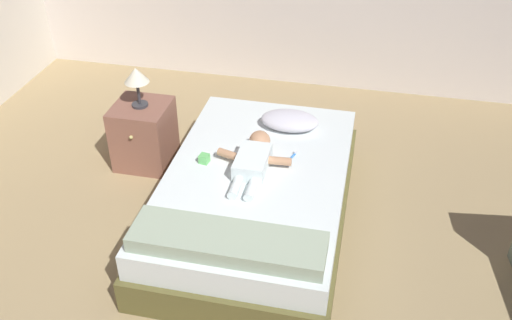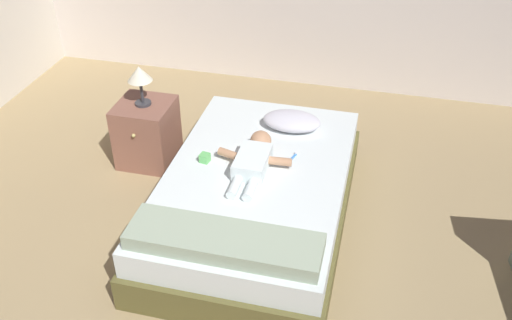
% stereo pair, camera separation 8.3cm
% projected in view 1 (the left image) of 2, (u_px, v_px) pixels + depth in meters
% --- Properties ---
extents(ground_plane, '(8.00, 8.00, 0.00)m').
position_uv_depth(ground_plane, '(258.00, 304.00, 3.45)').
color(ground_plane, tan).
extents(bed, '(1.25, 2.00, 0.43)m').
position_uv_depth(bed, '(256.00, 197.00, 3.96)').
color(bed, brown).
rests_on(bed, ground_plane).
extents(pillow, '(0.44, 0.27, 0.13)m').
position_uv_depth(pillow, '(290.00, 121.00, 4.26)').
color(pillow, silver).
rests_on(pillow, bed).
extents(baby, '(0.53, 0.67, 0.15)m').
position_uv_depth(baby, '(253.00, 159.00, 3.86)').
color(baby, white).
rests_on(baby, bed).
extents(toothbrush, '(0.06, 0.16, 0.02)m').
position_uv_depth(toothbrush, '(291.00, 158.00, 3.96)').
color(toothbrush, '#3C87E4').
rests_on(toothbrush, bed).
extents(nightstand, '(0.43, 0.46, 0.52)m').
position_uv_depth(nightstand, '(144.00, 134.00, 4.53)').
color(nightstand, brown).
rests_on(nightstand, ground_plane).
extents(lamp, '(0.19, 0.19, 0.32)m').
position_uv_depth(lamp, '(136.00, 77.00, 4.24)').
color(lamp, '#333338').
rests_on(lamp, nightstand).
extents(blanket, '(1.12, 0.32, 0.10)m').
position_uv_depth(blanket, '(228.00, 242.00, 3.21)').
color(blanket, '#9CAD92').
rests_on(blanket, bed).
extents(toy_block, '(0.07, 0.07, 0.06)m').
position_uv_depth(toy_block, '(204.00, 159.00, 3.91)').
color(toy_block, '#66C866').
rests_on(toy_block, bed).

